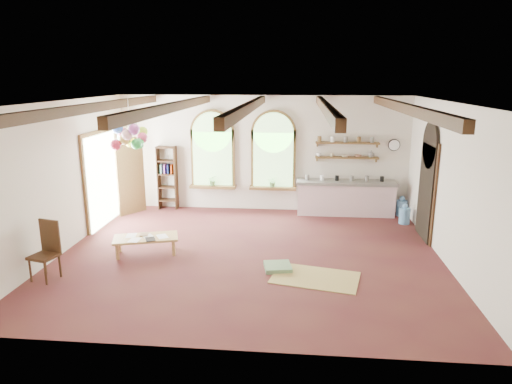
# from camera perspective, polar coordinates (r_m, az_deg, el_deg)

# --- Properties ---
(floor) EXTENTS (8.00, 8.00, 0.00)m
(floor) POSITION_cam_1_polar(r_m,az_deg,el_deg) (9.80, -0.84, -7.85)
(floor) COLOR #572823
(floor) RESTS_ON ground
(ceiling_beams) EXTENTS (6.20, 6.80, 0.18)m
(ceiling_beams) POSITION_cam_1_polar(r_m,az_deg,el_deg) (9.10, -0.92, 10.55)
(ceiling_beams) COLOR #3D2813
(ceiling_beams) RESTS_ON ceiling
(window_left) EXTENTS (1.30, 0.28, 2.20)m
(window_left) POSITION_cam_1_polar(r_m,az_deg,el_deg) (12.85, -5.45, 4.97)
(window_left) COLOR brown
(window_left) RESTS_ON floor
(window_right) EXTENTS (1.30, 0.28, 2.20)m
(window_right) POSITION_cam_1_polar(r_m,az_deg,el_deg) (12.64, 2.18, 4.87)
(window_right) COLOR brown
(window_right) RESTS_ON floor
(left_doorway) EXTENTS (0.10, 1.90, 2.50)m
(left_doorway) POSITION_cam_1_polar(r_m,az_deg,el_deg) (12.17, -18.73, 1.44)
(left_doorway) COLOR brown
(left_doorway) RESTS_ON floor
(right_doorway) EXTENTS (0.10, 1.30, 2.40)m
(right_doorway) POSITION_cam_1_polar(r_m,az_deg,el_deg) (11.23, 20.48, 0.01)
(right_doorway) COLOR black
(right_doorway) RESTS_ON floor
(kitchen_counter) EXTENTS (2.68, 0.62, 0.94)m
(kitchen_counter) POSITION_cam_1_polar(r_m,az_deg,el_deg) (12.71, 11.11, -0.67)
(kitchen_counter) COLOR silver
(kitchen_counter) RESTS_ON floor
(wall_shelf_lower) EXTENTS (1.70, 0.24, 0.04)m
(wall_shelf_lower) POSITION_cam_1_polar(r_m,az_deg,el_deg) (12.65, 11.26, 4.24)
(wall_shelf_lower) COLOR brown
(wall_shelf_lower) RESTS_ON wall_back
(wall_shelf_upper) EXTENTS (1.70, 0.24, 0.04)m
(wall_shelf_upper) POSITION_cam_1_polar(r_m,az_deg,el_deg) (12.59, 11.35, 6.03)
(wall_shelf_upper) COLOR brown
(wall_shelf_upper) RESTS_ON wall_back
(wall_clock) EXTENTS (0.32, 0.04, 0.32)m
(wall_clock) POSITION_cam_1_polar(r_m,az_deg,el_deg) (12.86, 16.88, 5.64)
(wall_clock) COLOR black
(wall_clock) RESTS_ON wall_back
(bookshelf) EXTENTS (0.53, 0.32, 1.80)m
(bookshelf) POSITION_cam_1_polar(r_m,az_deg,el_deg) (13.18, -11.02, 1.77)
(bookshelf) COLOR #3D2813
(bookshelf) RESTS_ON floor
(coffee_table) EXTENTS (1.45, 0.97, 0.38)m
(coffee_table) POSITION_cam_1_polar(r_m,az_deg,el_deg) (10.02, -13.61, -5.71)
(coffee_table) COLOR tan
(coffee_table) RESTS_ON floor
(side_chair) EXTENTS (0.54, 0.54, 1.11)m
(side_chair) POSITION_cam_1_polar(r_m,az_deg,el_deg) (9.43, -24.79, -8.04)
(side_chair) COLOR #3D2813
(side_chair) RESTS_ON floor
(floor_mat) EXTENTS (1.77, 1.31, 0.02)m
(floor_mat) POSITION_cam_1_polar(r_m,az_deg,el_deg) (8.81, 7.42, -10.56)
(floor_mat) COLOR tan
(floor_mat) RESTS_ON floor
(floor_cushion) EXTENTS (0.60, 0.60, 0.09)m
(floor_cushion) POSITION_cam_1_polar(r_m,az_deg,el_deg) (9.11, 2.73, -9.33)
(floor_cushion) COLOR #66875D
(floor_cushion) RESTS_ON floor
(water_jug_a) EXTENTS (0.28, 0.28, 0.54)m
(water_jug_a) POSITION_cam_1_polar(r_m,az_deg,el_deg) (12.34, 18.08, -2.74)
(water_jug_a) COLOR #609ACF
(water_jug_a) RESTS_ON floor
(water_jug_b) EXTENTS (0.29, 0.29, 0.55)m
(water_jug_b) POSITION_cam_1_polar(r_m,az_deg,el_deg) (13.01, 17.73, -1.83)
(water_jug_b) COLOR #609ACF
(water_jug_b) RESTS_ON floor
(balloon_cluster) EXTENTS (0.77, 0.84, 1.16)m
(balloon_cluster) POSITION_cam_1_polar(r_m,az_deg,el_deg) (11.05, -15.49, 6.71)
(balloon_cluster) COLOR white
(balloon_cluster) RESTS_ON floor
(table_book) EXTENTS (0.21, 0.28, 0.02)m
(table_book) POSITION_cam_1_polar(r_m,az_deg,el_deg) (10.15, -14.28, -5.16)
(table_book) COLOR olive
(table_book) RESTS_ON coffee_table
(tablet) EXTENTS (0.29, 0.33, 0.01)m
(tablet) POSITION_cam_1_polar(r_m,az_deg,el_deg) (9.82, -13.07, -5.77)
(tablet) COLOR black
(tablet) RESTS_ON coffee_table
(potted_plant_left) EXTENTS (0.27, 0.23, 0.30)m
(potted_plant_left) POSITION_cam_1_polar(r_m,az_deg,el_deg) (12.89, -5.45, 1.46)
(potted_plant_left) COLOR #598C4C
(potted_plant_left) RESTS_ON window_left
(potted_plant_right) EXTENTS (0.27, 0.23, 0.30)m
(potted_plant_right) POSITION_cam_1_polar(r_m,az_deg,el_deg) (12.69, 2.12, 1.31)
(potted_plant_right) COLOR #598C4C
(potted_plant_right) RESTS_ON window_right
(shelf_cup_a) EXTENTS (0.12, 0.10, 0.10)m
(shelf_cup_a) POSITION_cam_1_polar(r_m,az_deg,el_deg) (12.59, 7.87, 4.65)
(shelf_cup_a) COLOR white
(shelf_cup_a) RESTS_ON wall_shelf_lower
(shelf_cup_b) EXTENTS (0.10, 0.10, 0.09)m
(shelf_cup_b) POSITION_cam_1_polar(r_m,az_deg,el_deg) (12.61, 9.46, 4.59)
(shelf_cup_b) COLOR beige
(shelf_cup_b) RESTS_ON wall_shelf_lower
(shelf_bowl_a) EXTENTS (0.22, 0.22, 0.05)m
(shelf_bowl_a) POSITION_cam_1_polar(r_m,az_deg,el_deg) (12.64, 11.05, 4.46)
(shelf_bowl_a) COLOR beige
(shelf_bowl_a) RESTS_ON wall_shelf_lower
(shelf_bowl_b) EXTENTS (0.20, 0.20, 0.06)m
(shelf_bowl_b) POSITION_cam_1_polar(r_m,az_deg,el_deg) (12.68, 12.63, 4.42)
(shelf_bowl_b) COLOR #8C664C
(shelf_bowl_b) RESTS_ON wall_shelf_lower
(shelf_vase) EXTENTS (0.18, 0.18, 0.19)m
(shelf_vase) POSITION_cam_1_polar(r_m,az_deg,el_deg) (12.72, 14.21, 4.66)
(shelf_vase) COLOR slate
(shelf_vase) RESTS_ON wall_shelf_lower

